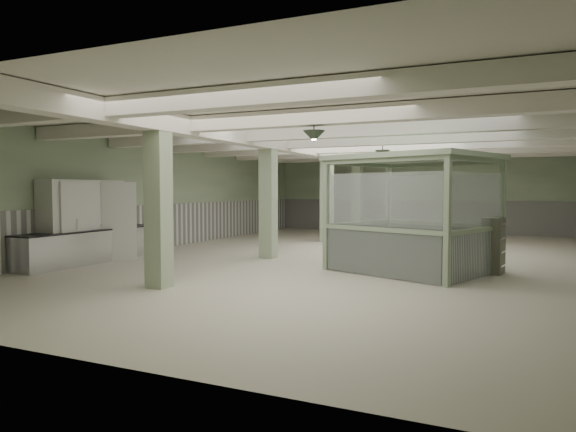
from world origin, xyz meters
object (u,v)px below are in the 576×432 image
at_px(prep_counter, 91,246).
at_px(walkin_cooler, 84,220).
at_px(guard_booth, 413,194).
at_px(filing_cabinet, 493,246).

relative_size(prep_counter, walkin_cooler, 1.79).
distance_m(guard_booth, filing_cabinet, 2.24).
relative_size(prep_counter, guard_booth, 1.05).
bearing_deg(filing_cabinet, prep_counter, -156.39).
height_order(walkin_cooler, guard_booth, guard_booth).
distance_m(prep_counter, walkin_cooler, 0.72).
xyz_separation_m(guard_booth, filing_cabinet, (1.84, 0.39, -1.22)).
height_order(walkin_cooler, filing_cabinet, walkin_cooler).
distance_m(walkin_cooler, filing_cabinet, 10.64).
bearing_deg(prep_counter, filing_cabinet, 14.01).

